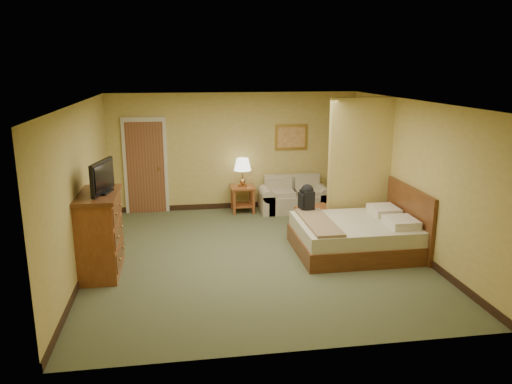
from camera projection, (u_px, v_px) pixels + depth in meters
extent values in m
plane|color=#4F5537|center=(255.00, 255.00, 8.55)|extent=(6.00, 6.00, 0.00)
plane|color=white|center=(255.00, 102.00, 7.91)|extent=(6.00, 6.00, 0.00)
cube|color=tan|center=(234.00, 152.00, 11.10)|extent=(5.50, 0.02, 2.60)
cube|color=tan|center=(82.00, 188.00, 7.81)|extent=(0.02, 6.00, 2.60)
cube|color=tan|center=(411.00, 176.00, 8.64)|extent=(0.02, 6.00, 2.60)
cube|color=tan|center=(360.00, 167.00, 9.43)|extent=(1.20, 0.15, 2.60)
cube|color=beige|center=(146.00, 166.00, 10.84)|extent=(0.94, 0.06, 2.10)
cube|color=brown|center=(146.00, 168.00, 10.84)|extent=(0.80, 0.04, 2.00)
cylinder|color=#AE7840|center=(160.00, 168.00, 10.83)|extent=(0.04, 0.12, 0.04)
cube|color=black|center=(235.00, 205.00, 11.39)|extent=(5.50, 0.02, 0.12)
cube|color=tan|center=(295.00, 203.00, 11.11)|extent=(1.27, 0.68, 0.38)
cube|color=tan|center=(292.00, 183.00, 11.30)|extent=(1.27, 0.16, 0.40)
cube|color=tan|center=(267.00, 203.00, 11.01)|extent=(0.27, 0.68, 0.43)
cube|color=tan|center=(322.00, 201.00, 11.20)|extent=(0.27, 0.68, 0.43)
cube|color=brown|center=(243.00, 187.00, 10.97)|extent=(0.53, 0.53, 0.04)
cube|color=brown|center=(243.00, 205.00, 11.06)|extent=(0.45, 0.45, 0.03)
cube|color=brown|center=(234.00, 203.00, 10.80)|extent=(0.05, 0.05, 0.54)
cube|color=brown|center=(254.00, 202.00, 10.87)|extent=(0.05, 0.05, 0.54)
cube|color=brown|center=(232.00, 198.00, 11.21)|extent=(0.05, 0.05, 0.54)
cube|color=brown|center=(251.00, 197.00, 11.27)|extent=(0.05, 0.05, 0.54)
cylinder|color=#AE7840|center=(243.00, 185.00, 10.96)|extent=(0.19, 0.19, 0.04)
cylinder|color=#AE7840|center=(243.00, 175.00, 10.90)|extent=(0.03, 0.03, 0.31)
cone|color=white|center=(242.00, 164.00, 10.84)|extent=(0.38, 0.38, 0.26)
cube|color=brown|center=(319.00, 210.00, 9.71)|extent=(0.91, 0.91, 0.04)
cube|color=brown|center=(318.00, 224.00, 9.78)|extent=(0.78, 0.78, 0.03)
cube|color=brown|center=(307.00, 226.00, 9.42)|extent=(0.05, 0.05, 0.42)
cube|color=brown|center=(329.00, 215.00, 10.10)|extent=(0.05, 0.05, 0.42)
cube|color=#B78E3F|center=(291.00, 137.00, 11.20)|extent=(0.74, 0.03, 0.58)
cube|color=#B36A37|center=(291.00, 137.00, 11.18)|extent=(0.62, 0.02, 0.45)
cube|color=brown|center=(100.00, 235.00, 7.69)|extent=(0.56, 1.12, 1.23)
cube|color=#542A13|center=(97.00, 195.00, 7.53)|extent=(0.63, 1.21, 0.06)
cube|color=black|center=(103.00, 192.00, 7.54)|extent=(0.28, 0.39, 0.03)
cube|color=black|center=(102.00, 177.00, 7.48)|extent=(0.24, 0.80, 0.48)
cube|color=#542A13|center=(355.00, 243.00, 8.67)|extent=(2.06, 1.65, 0.31)
cube|color=beige|center=(356.00, 228.00, 8.61)|extent=(2.00, 1.59, 0.25)
cube|color=#542A13|center=(409.00, 218.00, 8.72)|extent=(0.06, 1.75, 1.13)
cube|color=silver|center=(401.00, 223.00, 8.31)|extent=(0.46, 0.57, 0.14)
cube|color=silver|center=(384.00, 211.00, 9.00)|extent=(0.46, 0.57, 0.14)
cube|color=olive|center=(319.00, 222.00, 8.47)|extent=(0.46, 1.55, 0.05)
cube|color=black|center=(307.00, 201.00, 9.15)|extent=(0.23, 0.32, 0.39)
sphere|color=black|center=(307.00, 190.00, 9.11)|extent=(0.23, 0.23, 0.23)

